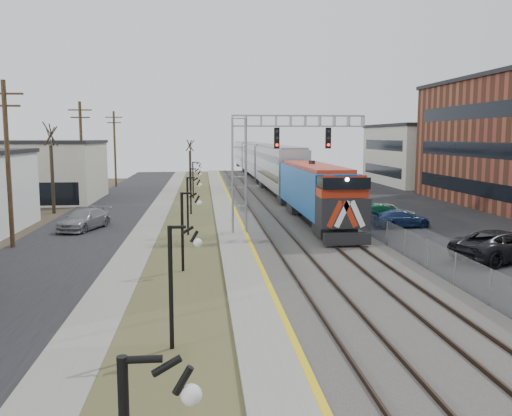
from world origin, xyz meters
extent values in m
cube|color=black|center=(-11.50, 35.00, 0.02)|extent=(7.00, 120.00, 0.04)
cube|color=gray|center=(-7.00, 35.00, 0.04)|extent=(2.00, 120.00, 0.08)
cube|color=#49502A|center=(-4.00, 35.00, 0.03)|extent=(4.00, 120.00, 0.06)
cube|color=gray|center=(-1.00, 35.00, 0.12)|extent=(2.00, 120.00, 0.24)
cube|color=#595651|center=(4.00, 35.00, 0.10)|extent=(8.00, 120.00, 0.20)
cube|color=black|center=(16.00, 35.00, 0.02)|extent=(16.00, 120.00, 0.04)
cube|color=gold|center=(-0.12, 35.00, 0.24)|extent=(0.24, 120.00, 0.01)
cube|color=#2D2119|center=(1.25, 35.00, 0.28)|extent=(0.08, 120.00, 0.15)
cube|color=#2D2119|center=(2.75, 35.00, 0.28)|extent=(0.08, 120.00, 0.15)
cube|color=#2D2119|center=(4.75, 35.00, 0.28)|extent=(0.08, 120.00, 0.15)
cube|color=#2D2119|center=(6.25, 35.00, 0.28)|extent=(0.08, 120.00, 0.15)
cube|color=#1454A5|center=(5.50, 30.93, 2.47)|extent=(3.00, 17.00, 4.25)
cube|color=black|center=(5.50, 22.23, 0.70)|extent=(2.80, 0.50, 0.70)
cube|color=#A1A4AB|center=(5.50, 51.23, 3.01)|extent=(3.00, 22.00, 5.33)
cube|color=#A1A4AB|center=(5.50, 74.03, 3.01)|extent=(3.00, 22.00, 5.33)
cube|color=#A1A4AB|center=(5.50, 96.83, 3.01)|extent=(3.00, 22.00, 5.33)
cube|color=gray|center=(-0.50, 28.00, 4.00)|extent=(1.00, 1.00, 8.00)
cube|color=gray|center=(3.50, 28.00, 7.75)|extent=(9.00, 0.80, 0.80)
cube|color=black|center=(2.00, 27.55, 6.60)|extent=(0.35, 0.25, 1.40)
cube|color=black|center=(5.50, 27.55, 6.60)|extent=(0.35, 0.25, 1.40)
cylinder|color=black|center=(-4.00, 8.00, 2.00)|extent=(0.14, 0.14, 4.00)
cylinder|color=black|center=(-4.00, 18.00, 2.00)|extent=(0.14, 0.14, 4.00)
cylinder|color=black|center=(-4.00, 28.00, 2.00)|extent=(0.14, 0.14, 4.00)
cylinder|color=black|center=(-4.00, 38.00, 2.00)|extent=(0.14, 0.14, 4.00)
cylinder|color=black|center=(-4.00, 50.00, 2.00)|extent=(0.14, 0.14, 4.00)
cylinder|color=#4C3823|center=(-14.50, 25.00, 5.00)|extent=(0.28, 0.28, 10.00)
cylinder|color=#4C3823|center=(-14.50, 45.00, 5.00)|extent=(0.28, 0.28, 10.00)
cylinder|color=#4C3823|center=(-14.50, 65.00, 5.00)|extent=(0.28, 0.28, 10.00)
cube|color=gray|center=(8.20, 35.00, 0.80)|extent=(0.04, 120.00, 1.60)
cube|color=#BAB6A2|center=(-21.00, 50.00, 3.00)|extent=(14.00, 12.00, 6.00)
cube|color=#BAB6A2|center=(30.00, 65.00, 4.00)|extent=(16.00, 18.00, 8.00)
cylinder|color=#382D23|center=(-16.00, 40.00, 2.97)|extent=(0.30, 0.30, 5.95)
cylinder|color=#382D23|center=(-4.50, 60.00, 2.45)|extent=(0.30, 0.30, 4.90)
imported|color=black|center=(13.18, 18.76, 0.82)|extent=(6.51, 4.65, 1.65)
imported|color=navy|center=(11.59, 29.71, 0.64)|extent=(4.60, 2.38, 1.27)
imported|color=slate|center=(11.70, 32.75, 0.74)|extent=(4.65, 2.75, 1.48)
imported|color=#0D4227|center=(10.76, 31.28, 0.76)|extent=(4.74, 2.04, 1.52)
imported|color=gray|center=(-11.52, 31.04, 0.74)|extent=(3.61, 5.47, 1.47)
camera|label=1|loc=(-2.97, -8.58, 6.72)|focal=38.00mm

